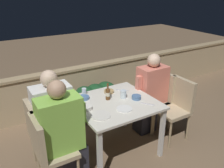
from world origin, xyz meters
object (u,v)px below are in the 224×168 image
beer_bottle (108,93)px  chair_left_far (41,130)px  potted_plant (158,84)px  chair_right_far (159,95)px  person_green_blouse (64,134)px  chair_right_near (177,103)px  chair_left_near (47,147)px  person_coral_top (150,94)px  person_white_polo (56,119)px

beer_bottle → chair_left_far: bearing=177.2°
potted_plant → chair_right_far: bearing=-129.2°
person_green_blouse → chair_right_near: size_ratio=1.41×
person_green_blouse → chair_left_far: 0.39m
chair_left_near → potted_plant: chair_left_near is taller
potted_plant → chair_left_far: bearing=-167.4°
chair_left_near → person_coral_top: bearing=12.0°
chair_right_far → chair_right_near: bearing=-84.7°
person_white_polo → chair_right_near: person_white_polo is taller
chair_left_near → chair_right_near: same height
person_green_blouse → potted_plant: size_ratio=1.71×
chair_right_near → beer_bottle: size_ratio=4.00×
chair_left_near → beer_bottle: beer_bottle is taller
beer_bottle → potted_plant: 1.49m
person_green_blouse → beer_bottle: size_ratio=5.64×
person_white_polo → chair_left_near: bearing=-123.0°
chair_left_near → person_green_blouse: bearing=-0.0°
chair_left_near → beer_bottle: size_ratio=4.00×
person_green_blouse → chair_right_far: person_green_blouse is taller
person_green_blouse → chair_left_near: bearing=180.0°
chair_left_far → person_coral_top: person_coral_top is taller
person_coral_top → beer_bottle: (-0.75, -0.06, 0.21)m
chair_left_near → person_coral_top: 1.70m
person_green_blouse → chair_right_far: bearing=12.0°
chair_right_far → potted_plant: 0.63m
chair_left_far → person_coral_top: bearing=0.5°
chair_left_far → person_white_polo: person_white_polo is taller
chair_right_near → chair_right_far: 0.35m
person_green_blouse → person_coral_top: (1.46, 0.35, -0.02)m
person_white_polo → chair_right_far: size_ratio=1.40×
chair_left_far → potted_plant: chair_left_far is taller
person_green_blouse → potted_plant: person_green_blouse is taller
chair_left_near → chair_right_far: same height
person_green_blouse → chair_left_far: person_green_blouse is taller
person_green_blouse → chair_right_far: (1.66, 0.35, -0.09)m
potted_plant → chair_right_near: bearing=-113.6°
person_green_blouse → potted_plant: (2.05, 0.84, -0.18)m
person_white_polo → person_coral_top: person_white_polo is taller
chair_left_far → beer_bottle: beer_bottle is taller
beer_bottle → chair_left_near: bearing=-162.0°
beer_bottle → chair_right_near: bearing=-16.3°
chair_right_near → chair_left_far: bearing=170.0°
person_white_polo → chair_right_near: 1.70m
person_green_blouse → chair_right_far: size_ratio=1.41×
chair_left_far → person_white_polo: (0.19, -0.00, 0.08)m
chair_left_near → chair_left_far: bearing=85.7°
chair_right_near → potted_plant: size_ratio=1.21×
person_white_polo → chair_right_near: (1.67, -0.33, -0.08)m
beer_bottle → chair_right_far: bearing=3.5°
person_white_polo → potted_plant: person_white_polo is taller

